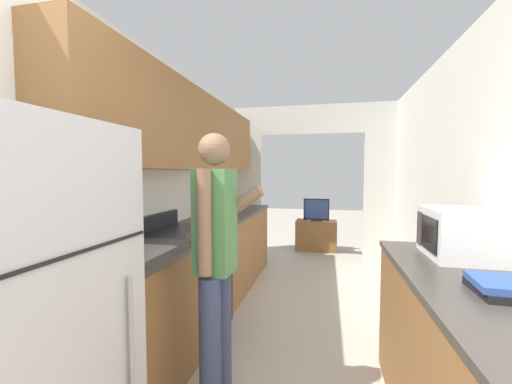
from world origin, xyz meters
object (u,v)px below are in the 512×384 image
object	(u,v)px
microwave	(462,234)
book_stack	(499,287)
range_oven	(187,281)
tv_cabinet	(316,235)
person	(215,262)
refrigerator	(2,342)
television	(316,210)

from	to	relation	value
microwave	book_stack	xyz separation A→B (m)	(-0.08, -0.60, -0.11)
range_oven	book_stack	size ratio (longest dim) A/B	4.27
book_stack	tv_cabinet	size ratio (longest dim) A/B	0.34
person	book_stack	size ratio (longest dim) A/B	6.68
range_oven	tv_cabinet	size ratio (longest dim) A/B	1.44
range_oven	book_stack	distance (m)	2.24
refrigerator	tv_cabinet	size ratio (longest dim) A/B	2.20
person	microwave	xyz separation A→B (m)	(1.44, 0.31, 0.18)
refrigerator	person	size ratio (longest dim) A/B	0.97
person	refrigerator	bearing A→B (deg)	153.60
book_stack	television	size ratio (longest dim) A/B	0.54
television	tv_cabinet	bearing A→B (deg)	90.00
range_oven	microwave	size ratio (longest dim) A/B	2.33
microwave	person	bearing A→B (deg)	-167.75
tv_cabinet	television	size ratio (longest dim) A/B	1.60
refrigerator	person	bearing A→B (deg)	60.07
television	refrigerator	bearing A→B (deg)	-101.13
microwave	television	size ratio (longest dim) A/B	0.99
person	television	world-z (taller)	person
person	book_stack	distance (m)	1.39
refrigerator	tv_cabinet	distance (m)	5.11
range_oven	television	bearing A→B (deg)	72.81
refrigerator	person	distance (m)	1.02
microwave	range_oven	bearing A→B (deg)	166.99
range_oven	person	size ratio (longest dim) A/B	0.64
range_oven	book_stack	world-z (taller)	range_oven
tv_cabinet	television	distance (m)	0.48
microwave	book_stack	world-z (taller)	microwave
microwave	refrigerator	bearing A→B (deg)	-148.52
range_oven	book_stack	bearing A→B (deg)	-29.13
range_oven	microwave	bearing A→B (deg)	-13.01
range_oven	tv_cabinet	distance (m)	3.49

